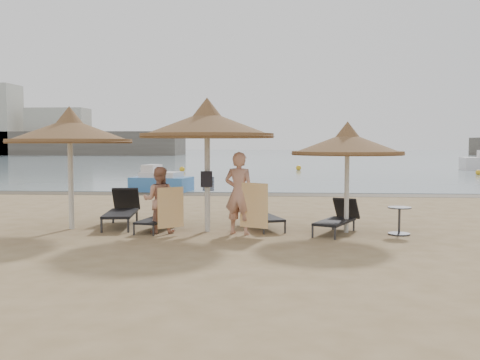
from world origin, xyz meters
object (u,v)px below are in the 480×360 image
object	(u,v)px
lounger_near_right	(261,214)
palapa_center	(207,125)
palapa_right	(347,144)
pedal_boat	(161,181)
side_table	(399,222)
person_left	(159,195)
lounger_far_left	(122,209)
lounger_near_left	(159,217)
person_right	(239,187)
palapa_left	(70,131)
lounger_far_right	(338,218)

from	to	relation	value
lounger_near_right	palapa_center	bearing A→B (deg)	-174.10
palapa_right	pedal_boat	distance (m)	12.42
lounger_near_right	side_table	bearing A→B (deg)	-34.36
palapa_right	person_left	distance (m)	4.59
side_table	lounger_far_left	bearing A→B (deg)	172.45
lounger_near_left	person_left	world-z (taller)	person_left
palapa_right	side_table	size ratio (longest dim) A/B	4.11
palapa_center	lounger_far_left	size ratio (longest dim) A/B	1.50
lounger_near_right	person_right	world-z (taller)	person_right
palapa_left	lounger_far_left	world-z (taller)	palapa_left
lounger_near_left	lounger_far_right	distance (m)	4.33
palapa_center	palapa_right	xyz separation A→B (m)	(3.31, 0.08, -0.45)
lounger_far_left	side_table	world-z (taller)	lounger_far_left
pedal_boat	palapa_center	bearing A→B (deg)	-60.35
lounger_far_left	lounger_far_right	world-z (taller)	lounger_far_left
palapa_right	lounger_far_right	bearing A→B (deg)	-169.55
lounger_far_left	pedal_boat	world-z (taller)	pedal_boat
side_table	pedal_boat	world-z (taller)	pedal_boat
palapa_left	lounger_near_right	bearing A→B (deg)	6.37
person_right	person_left	bearing A→B (deg)	13.32
lounger_near_left	person_right	distance (m)	2.21
palapa_left	lounger_near_right	size ratio (longest dim) A/B	1.64
palapa_right	pedal_boat	bearing A→B (deg)	123.36
lounger_near_right	palapa_left	bearing A→B (deg)	165.70
lounger_near_left	lounger_near_right	xyz separation A→B (m)	(2.49, 0.50, 0.03)
lounger_near_right	side_table	xyz separation A→B (m)	(3.22, -0.78, -0.05)
palapa_right	person_right	distance (m)	2.74
person_left	lounger_near_right	bearing A→B (deg)	-163.43
person_right	palapa_center	bearing A→B (deg)	-9.38
palapa_left	lounger_far_left	size ratio (longest dim) A/B	1.42
person_right	palapa_left	bearing A→B (deg)	8.59
lounger_near_left	palapa_left	bearing A→B (deg)	-168.66
palapa_left	lounger_far_right	size ratio (longest dim) A/B	1.67
pedal_boat	palapa_left	bearing A→B (deg)	-78.46
lounger_near_left	lounger_far_left	bearing A→B (deg)	161.38
palapa_left	lounger_near_right	distance (m)	5.13
palapa_left	lounger_near_right	xyz separation A→B (m)	(4.67, 0.52, -2.05)
lounger_far_left	palapa_center	bearing A→B (deg)	-25.76
side_table	pedal_boat	distance (m)	13.18
person_left	person_right	size ratio (longest dim) A/B	0.81
lounger_near_left	lounger_far_right	bearing A→B (deg)	9.46
palapa_center	lounger_far_right	world-z (taller)	palapa_center
pedal_boat	palapa_right	bearing A→B (deg)	-45.46
palapa_center	side_table	world-z (taller)	palapa_center
palapa_left	side_table	size ratio (longest dim) A/B	4.72
lounger_far_left	pedal_boat	size ratio (longest dim) A/B	0.78
person_right	pedal_boat	xyz separation A→B (m)	(-4.25, 10.72, -0.68)
lounger_far_left	lounger_near_left	distance (m)	1.26
side_table	person_right	world-z (taller)	person_right
side_table	person_left	xyz separation A→B (m)	(-5.60, -0.15, 0.60)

